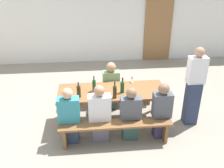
% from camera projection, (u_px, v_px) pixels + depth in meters
% --- Properties ---
extents(ground_plane, '(24.00, 24.00, 0.00)m').
position_uv_depth(ground_plane, '(112.00, 121.00, 5.47)').
color(ground_plane, gray).
extents(back_wall, '(14.00, 0.20, 3.20)m').
position_uv_depth(back_wall, '(101.00, 13.00, 8.05)').
color(back_wall, silver).
rests_on(back_wall, ground).
extents(wooden_door, '(0.90, 0.06, 2.10)m').
position_uv_depth(wooden_door, '(158.00, 30.00, 8.33)').
color(wooden_door, olive).
rests_on(wooden_door, ground).
extents(tasting_table, '(2.19, 0.82, 0.75)m').
position_uv_depth(tasting_table, '(112.00, 94.00, 5.17)').
color(tasting_table, brown).
rests_on(tasting_table, ground).
extents(bench_near, '(2.09, 0.30, 0.45)m').
position_uv_depth(bench_near, '(116.00, 127.00, 4.68)').
color(bench_near, brown).
rests_on(bench_near, ground).
extents(bench_far, '(2.09, 0.30, 0.45)m').
position_uv_depth(bench_far, '(109.00, 91.00, 5.94)').
color(bench_far, brown).
rests_on(bench_far, ground).
extents(wine_bottle_0, '(0.08, 0.08, 0.31)m').
position_uv_depth(wine_bottle_0, '(79.00, 91.00, 4.85)').
color(wine_bottle_0, '#332814').
rests_on(wine_bottle_0, tasting_table).
extents(wine_bottle_1, '(0.07, 0.07, 0.32)m').
position_uv_depth(wine_bottle_1, '(94.00, 85.00, 5.07)').
color(wine_bottle_1, '#194723').
rests_on(wine_bottle_1, tasting_table).
extents(wine_bottle_2, '(0.07, 0.07, 0.35)m').
position_uv_depth(wine_bottle_2, '(115.00, 92.00, 4.82)').
color(wine_bottle_2, '#332814').
rests_on(wine_bottle_2, tasting_table).
extents(wine_bottle_3, '(0.08, 0.08, 0.32)m').
position_uv_depth(wine_bottle_3, '(122.00, 87.00, 5.01)').
color(wine_bottle_3, '#194723').
rests_on(wine_bottle_3, tasting_table).
extents(wine_glass_0, '(0.06, 0.06, 0.15)m').
position_uv_depth(wine_glass_0, '(132.00, 78.00, 5.43)').
color(wine_glass_0, silver).
rests_on(wine_glass_0, tasting_table).
extents(wine_glass_1, '(0.06, 0.06, 0.17)m').
position_uv_depth(wine_glass_1, '(123.00, 79.00, 5.34)').
color(wine_glass_1, silver).
rests_on(wine_glass_1, tasting_table).
extents(seated_guest_near_0, '(0.39, 0.24, 1.13)m').
position_uv_depth(seated_guest_near_0, '(69.00, 117.00, 4.66)').
color(seated_guest_near_0, '#2C3B52').
rests_on(seated_guest_near_0, ground).
extents(seated_guest_near_1, '(0.42, 0.24, 1.16)m').
position_uv_depth(seated_guest_near_1, '(100.00, 115.00, 4.70)').
color(seated_guest_near_1, '#585567').
rests_on(seated_guest_near_1, ground).
extents(seated_guest_near_2, '(0.39, 0.24, 1.08)m').
position_uv_depth(seated_guest_near_2, '(131.00, 115.00, 4.77)').
color(seated_guest_near_2, '#2C4C45').
rests_on(seated_guest_near_2, ground).
extents(seated_guest_near_3, '(0.36, 0.24, 1.14)m').
position_uv_depth(seated_guest_near_3, '(162.00, 112.00, 4.80)').
color(seated_guest_near_3, '#38304E').
rests_on(seated_guest_near_3, ground).
extents(seated_guest_far_0, '(0.38, 0.24, 1.14)m').
position_uv_depth(seated_guest_far_0, '(111.00, 87.00, 5.73)').
color(seated_guest_far_0, '#3A5354').
rests_on(seated_guest_far_0, ground).
extents(standing_host, '(0.35, 0.24, 1.68)m').
position_uv_depth(standing_host, '(194.00, 88.00, 5.08)').
color(standing_host, '#2A3451').
rests_on(standing_host, ground).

